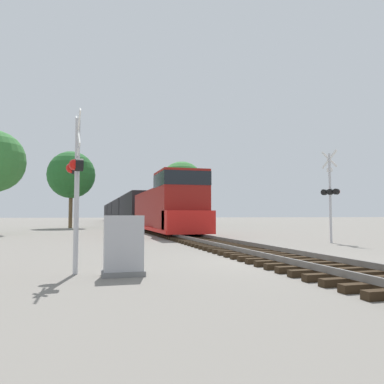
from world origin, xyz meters
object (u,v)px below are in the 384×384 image
Objects in this scene: crossing_signal_near at (76,176)px; tree_deep_background at (182,184)px; freight_train at (123,211)px; relay_cabinet at (123,246)px; crossing_signal_far at (330,192)px; tree_mid_background at (71,175)px.

crossing_signal_near is 46.79m from tree_deep_background.
freight_train is at bearing 165.48° from crossing_signal_near.
relay_cabinet is (1.12, -0.54, -1.68)m from crossing_signal_near.
freight_train is 47.35m from crossing_signal_far.
tree_deep_background reaches higher than crossing_signal_near.
tree_deep_background is (13.79, 44.56, 3.74)m from crossing_signal_near.
crossing_signal_near is 0.42× the size of tree_deep_background.
crossing_signal_far is 37.73m from tree_deep_background.
tree_deep_background is at bearing -21.94° from crossing_signal_far.
freight_train is 21.51× the size of crossing_signal_near.
relay_cabinet is 47.15m from tree_deep_background.
freight_train is 22.12m from tree_mid_background.
crossing_signal_near is at bearing -107.19° from tree_deep_background.
crossing_signal_near is 33.73m from tree_mid_background.
crossing_signal_near reaches higher than relay_cabinet.
freight_train is 17.92× the size of crossing_signal_far.
crossing_signal_far is at bearing -62.51° from tree_mid_background.
crossing_signal_near is (-6.04, -53.95, 0.33)m from freight_train.
crossing_signal_far is 3.37× the size of relay_cabinet.
relay_cabinet is (-11.16, -7.56, -1.88)m from crossing_signal_far.
tree_deep_background reaches higher than crossing_signal_far.
tree_deep_background reaches higher than tree_mid_background.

